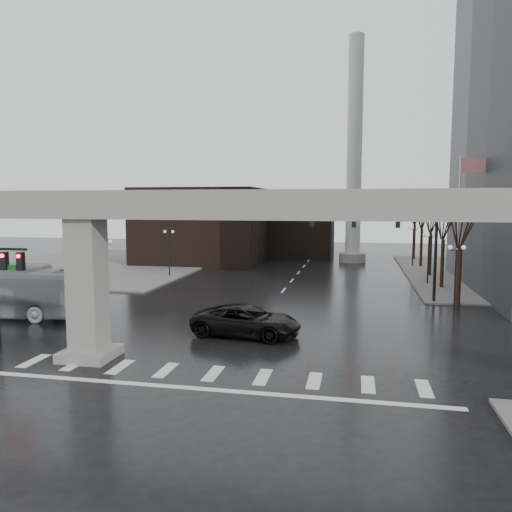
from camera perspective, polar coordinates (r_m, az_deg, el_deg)
The scene contains 22 objects.
ground at distance 25.39m, azimuth -4.25°, elevation -12.51°, with size 160.00×160.00×0.00m, color black.
sidewalk_nw at distance 67.99m, azimuth -17.23°, elevation -0.92°, with size 28.00×36.00×0.15m, color slate.
elevated_guideway at distance 23.77m, azimuth -1.44°, elevation 3.17°, with size 48.00×2.60×8.70m.
building_far_left at distance 68.38m, azimuth -6.04°, elevation 3.51°, with size 16.00×14.00×10.00m, color black.
building_far_mid at distance 75.74m, azimuth 4.98°, elevation 3.01°, with size 10.00×10.00×8.00m, color black.
smokestack at distance 69.34m, azimuth 11.17°, elevation 10.36°, with size 3.60×3.60×30.00m.
signal_mast_arm at distance 42.07m, azimuth 14.79°, elevation 2.83°, with size 12.12×0.43×8.00m.
signal_left_pole at distance 30.49m, azimuth -26.81°, elevation -2.14°, with size 2.30×0.30×6.00m.
flagpole_assembly at distance 45.98m, azimuth 22.51°, elevation 4.95°, with size 2.06×0.12×12.00m.
lamp_right_0 at distance 38.06m, azimuth 21.88°, elevation -1.30°, with size 1.22×0.32×5.11m.
lamp_right_1 at distance 51.81m, azimuth 19.12°, elevation 0.67°, with size 1.22×0.32×5.11m.
lamp_right_2 at distance 65.67m, azimuth 17.52°, elevation 1.81°, with size 1.22×0.32×5.11m.
lamp_left_0 at distance 42.47m, azimuth -16.80°, elevation -0.39°, with size 1.22×0.32×5.11m.
lamp_left_1 at distance 55.13m, azimuth -9.91°, elevation 1.23°, with size 1.22×0.32×5.11m.
lamp_left_2 at distance 68.32m, azimuth -5.63°, elevation 2.23°, with size 1.22×0.32×5.11m.
tree_right_0 at distance 42.25m, azimuth 22.25°, elevation -1.56°, with size 1.09×1.58×7.50m.
tree_right_1 at distance 50.07m, azimuth 20.57°, elevation -0.28°, with size 1.09×1.61×7.67m.
tree_right_2 at distance 57.94m, azimuth 19.34°, elevation 0.65°, with size 1.10×1.63×7.85m.
tree_right_3 at distance 65.84m, azimuth 18.40°, elevation 1.36°, with size 1.11×1.66×8.02m.
tree_right_4 at distance 73.76m, azimuth 17.66°, elevation 1.92°, with size 1.12×1.69×8.19m.
pickup_truck at distance 30.65m, azimuth -1.12°, elevation -7.42°, with size 3.07×6.67×1.85m, color black.
city_bus at distance 39.80m, azimuth -27.07°, elevation -3.57°, with size 3.13×13.38×3.73m, color #A7A8AC.
Camera 1 is at (6.58, -23.14, 8.12)m, focal length 35.00 mm.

